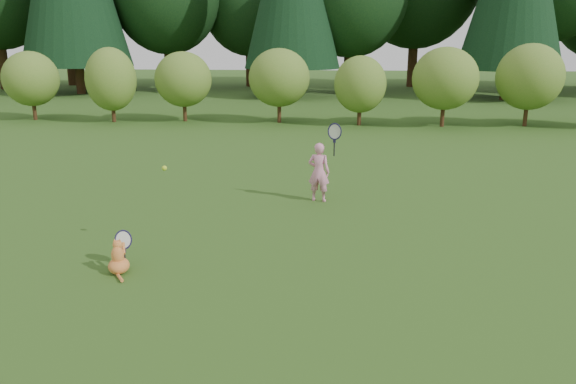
# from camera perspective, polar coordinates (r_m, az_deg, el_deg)

# --- Properties ---
(ground) EXTENTS (100.00, 100.00, 0.00)m
(ground) POSITION_cam_1_polar(r_m,az_deg,el_deg) (7.96, -1.94, -6.35)
(ground) COLOR #294914
(ground) RESTS_ON ground
(shrub_row) EXTENTS (28.00, 3.00, 2.80)m
(shrub_row) POSITION_cam_1_polar(r_m,az_deg,el_deg) (20.42, 2.40, 10.91)
(shrub_row) COLOR #4F7B26
(shrub_row) RESTS_ON ground
(child) EXTENTS (0.63, 0.36, 1.66)m
(child) POSITION_cam_1_polar(r_m,az_deg,el_deg) (10.41, 3.21, 2.18)
(child) COLOR pink
(child) RESTS_ON ground
(cat) EXTENTS (0.37, 0.67, 0.62)m
(cat) POSITION_cam_1_polar(r_m,az_deg,el_deg) (7.61, -16.86, -6.17)
(cat) COLOR #BC5024
(cat) RESTS_ON ground
(tennis_ball) EXTENTS (0.07, 0.07, 0.07)m
(tennis_ball) POSITION_cam_1_polar(r_m,az_deg,el_deg) (8.02, -12.45, 2.38)
(tennis_ball) COLOR #A3C717
(tennis_ball) RESTS_ON ground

